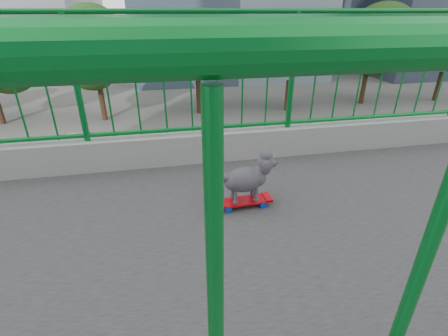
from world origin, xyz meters
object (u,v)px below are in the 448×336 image
Objects in this scene: skateboard at (244,201)px; car_4 at (86,143)px; car_1 at (237,215)px; poodle at (248,177)px; car_2 at (259,175)px; car_3 at (79,162)px.

car_4 is (-18.34, -5.50, -6.32)m from skateboard.
car_4 is (-9.60, -7.63, 0.07)m from car_1.
poodle is 0.09× the size of car_2.
car_3 is (-15.14, -5.32, -6.25)m from skateboard.
poodle is at bearing -13.54° from car_1.
car_3 reaches higher than car_1.
skateboard is at bearing -163.30° from car_4.
skateboard is 0.11× the size of car_1.
car_4 is at bearing 56.15° from car_2.
skateboard is 17.22m from car_3.
skateboard reaches higher than car_3.
car_3 is (-6.40, -7.45, 0.15)m from car_1.
car_2 is at bearing -123.85° from car_4.
skateboard reaches higher than car_2.
car_3 reaches higher than car_2.
car_3 reaches higher than car_4.
car_4 is (-3.20, -0.18, -0.08)m from car_3.
car_4 is (-6.40, -9.54, 0.02)m from car_2.
car_1 is at bearing -141.51° from car_4.
car_4 is (-18.34, -5.53, -6.54)m from poodle.
skateboard is 0.09× the size of car_2.
skateboard is at bearing 161.32° from car_2.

